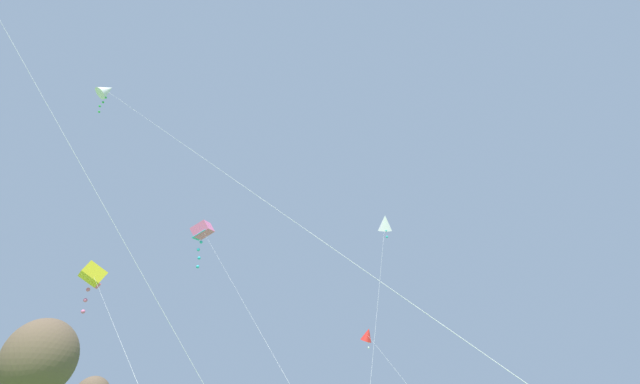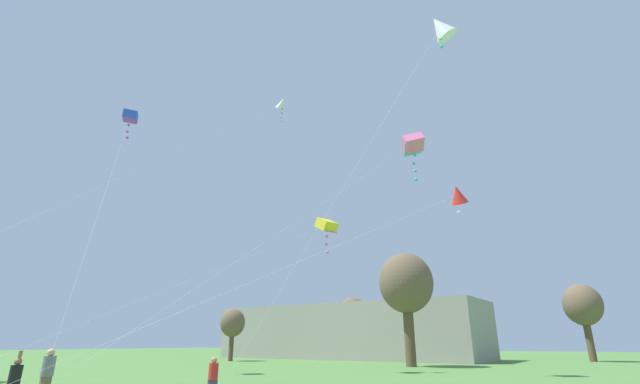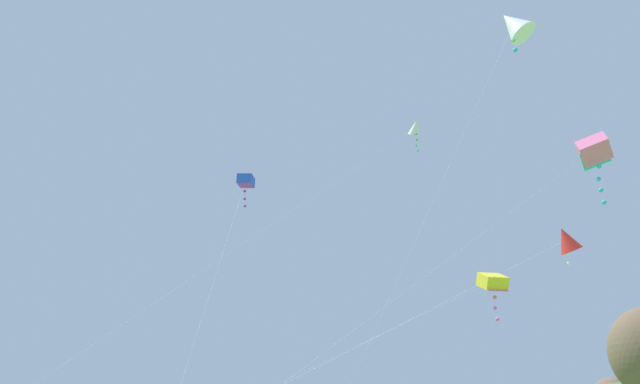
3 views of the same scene
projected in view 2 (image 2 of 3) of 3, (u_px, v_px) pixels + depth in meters
name	position (u px, v px, depth m)	size (l,w,h in m)	color
distant_building	(347.00, 332.00, 54.03)	(33.82, 10.60, 6.37)	gray
tree_far_right	(233.00, 323.00, 48.04)	(2.75, 2.75, 5.55)	brown
tree_near_right	(406.00, 284.00, 38.36)	(4.80, 4.80, 9.69)	brown
tree_far_left	(353.00, 314.00, 58.52)	(3.89, 3.89, 7.84)	brown
tree_far_centre	(583.00, 306.00, 47.16)	(4.02, 4.02, 8.11)	brown
person_black_shirt	(14.00, 380.00, 13.57)	(0.36, 0.36, 1.74)	brown
person_red_shirt	(213.00, 377.00, 15.63)	(0.35, 0.35, 1.47)	#473860
person_grey_shirt	(47.00, 373.00, 15.23)	(0.42, 0.42, 1.77)	brown
kite_red_diamond_0	(457.00, 195.00, 17.14)	(11.37, 12.85, 8.09)	silver
kite_white_diamond_1	(440.00, 28.00, 17.99)	(9.00, 4.11, 15.28)	silver
kite_blue_box_2	(130.00, 117.00, 33.45)	(11.97, 8.69, 19.09)	silver
kite_yellow_box_3	(327.00, 226.00, 32.18)	(5.24, 21.87, 10.92)	silver
kite_pink_box_4	(413.00, 144.00, 30.83)	(7.43, 20.79, 16.34)	silver
kite_white_diamond_5	(281.00, 104.00, 35.17)	(1.37, 25.11, 21.24)	silver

